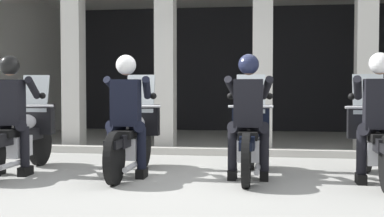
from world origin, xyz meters
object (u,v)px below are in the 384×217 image
(motorcycle_center_right, at_px, (249,138))
(police_officer_far_right, at_px, (379,107))
(motorcycle_far_left, at_px, (21,136))
(motorcycle_far_right, at_px, (374,140))
(police_officer_far_left, at_px, (11,105))
(police_officer_center_left, at_px, (127,105))
(police_officer_center_right, at_px, (249,106))
(motorcycle_center_left, at_px, (133,137))

(motorcycle_center_right, relative_size, police_officer_far_right, 1.29)
(motorcycle_far_left, distance_m, motorcycle_far_right, 4.69)
(motorcycle_far_right, distance_m, police_officer_far_right, 0.52)
(police_officer_far_left, bearing_deg, police_officer_center_left, 3.65)
(motorcycle_far_left, distance_m, police_officer_far_left, 0.52)
(police_officer_far_left, distance_m, motorcycle_far_right, 4.73)
(police_officer_center_left, height_order, police_officer_center_right, same)
(police_officer_center_right, height_order, motorcycle_far_right, police_officer_center_right)
(motorcycle_far_left, height_order, police_officer_far_right, police_officer_far_right)
(motorcycle_far_left, relative_size, police_officer_center_left, 1.29)
(motorcycle_far_left, distance_m, police_officer_center_right, 3.16)
(motorcycle_center_left, distance_m, police_officer_far_right, 3.17)
(police_officer_center_left, distance_m, police_officer_far_right, 3.13)
(police_officer_far_left, height_order, motorcycle_center_right, police_officer_far_left)
(police_officer_far_right, bearing_deg, motorcycle_center_right, 163.35)
(police_officer_far_left, height_order, police_officer_center_right, same)
(police_officer_far_left, bearing_deg, police_officer_far_right, 2.16)
(motorcycle_far_left, relative_size, motorcycle_center_left, 1.00)
(motorcycle_far_left, distance_m, police_officer_center_left, 1.64)
(motorcycle_center_right, distance_m, motorcycle_far_right, 1.56)
(police_officer_far_left, distance_m, police_officer_center_right, 3.13)
(motorcycle_center_right, bearing_deg, police_officer_far_right, -5.61)
(motorcycle_center_left, distance_m, motorcycle_far_right, 3.13)
(motorcycle_center_right, bearing_deg, motorcycle_center_left, -170.37)
(motorcycle_center_left, bearing_deg, police_officer_center_right, -10.51)
(motorcycle_far_left, bearing_deg, motorcycle_center_left, 3.65)
(motorcycle_far_left, bearing_deg, police_officer_center_right, -1.40)
(police_officer_far_right, bearing_deg, police_officer_center_left, 176.07)
(police_officer_center_left, distance_m, police_officer_center_right, 1.57)
(police_officer_center_right, relative_size, motorcycle_far_right, 0.78)
(motorcycle_far_left, relative_size, police_officer_far_right, 1.29)
(police_officer_center_left, xyz_separation_m, police_officer_center_right, (1.56, 0.07, 0.00))
(police_officer_far_left, xyz_separation_m, police_officer_center_right, (3.13, 0.14, 0.00))
(motorcycle_far_left, height_order, motorcycle_center_left, same)
(police_officer_center_right, distance_m, police_officer_far_right, 1.56)
(motorcycle_far_left, bearing_deg, police_officer_center_left, -6.70)
(police_officer_far_right, bearing_deg, police_officer_center_right, 173.55)
(motorcycle_far_left, xyz_separation_m, motorcycle_center_right, (3.13, 0.14, 0.00))
(police_officer_center_left, xyz_separation_m, police_officer_far_right, (3.13, 0.01, 0.00))
(motorcycle_far_left, bearing_deg, motorcycle_center_right, 3.79)
(police_officer_far_left, bearing_deg, motorcycle_far_left, 90.93)
(police_officer_center_right, bearing_deg, police_officer_far_right, 4.59)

